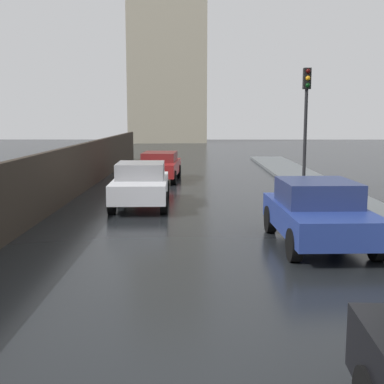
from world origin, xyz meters
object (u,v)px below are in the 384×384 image
(car_white_near_kerb, at_px, (141,184))
(traffic_light, at_px, (306,107))
(car_red_far_ahead, at_px, (159,166))
(car_blue_behind_camera, at_px, (318,212))

(car_white_near_kerb, relative_size, traffic_light, 0.90)
(car_white_near_kerb, distance_m, car_red_far_ahead, 6.76)
(car_blue_behind_camera, relative_size, traffic_light, 0.89)
(car_red_far_ahead, xyz_separation_m, traffic_light, (5.68, -4.27, 2.56))
(traffic_light, bearing_deg, car_blue_behind_camera, -99.73)
(car_white_near_kerb, height_order, traffic_light, traffic_light)
(car_blue_behind_camera, height_order, traffic_light, traffic_light)
(traffic_light, bearing_deg, car_white_near_kerb, -156.86)
(car_blue_behind_camera, bearing_deg, car_white_near_kerb, 130.32)
(car_blue_behind_camera, distance_m, traffic_light, 7.96)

